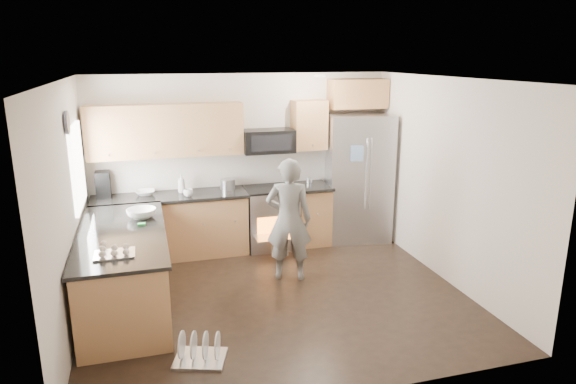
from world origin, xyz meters
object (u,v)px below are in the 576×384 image
object	(u,v)px
refrigerator	(358,177)
person	(289,220)
stove_range	(271,204)
dish_rack	(200,353)

from	to	relation	value
refrigerator	person	bearing A→B (deg)	-130.72
refrigerator	person	xyz separation A→B (m)	(-1.48, -1.21, -0.19)
stove_range	refrigerator	bearing A→B (deg)	0.29
stove_range	person	xyz separation A→B (m)	(-0.06, -1.20, 0.13)
person	dish_rack	bearing A→B (deg)	66.91
stove_range	dish_rack	world-z (taller)	stove_range
person	dish_rack	world-z (taller)	person
refrigerator	stove_range	bearing A→B (deg)	-169.71
stove_range	person	distance (m)	1.21
person	dish_rack	size ratio (longest dim) A/B	2.79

